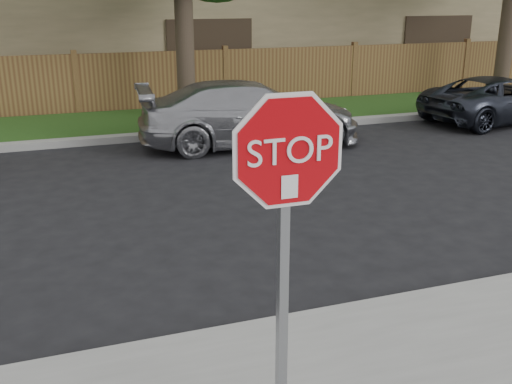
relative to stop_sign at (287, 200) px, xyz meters
name	(u,v)px	position (x,y,z in m)	size (l,w,h in m)	color
ground	(162,346)	(-0.60, 1.48, -1.83)	(90.00, 90.00, 0.00)	black
far_curb	(89,141)	(-0.60, 9.63, -1.75)	(70.00, 0.30, 0.15)	gray
grass_strip	(84,126)	(-0.60, 11.28, -1.77)	(70.00, 3.00, 0.12)	#1E4714
fence	(77,86)	(-0.60, 12.88, -1.03)	(70.00, 0.12, 1.60)	brown
stop_sign	(287,200)	(0.00, 0.00, 0.00)	(1.01, 0.13, 2.55)	gray
sedan_right	(250,114)	(2.62, 8.44, -1.16)	(1.89, 4.64, 1.35)	#ADADB4
sedan_far_right	(499,99)	(9.24, 8.69, -1.27)	(1.87, 4.06, 1.13)	#2F333F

